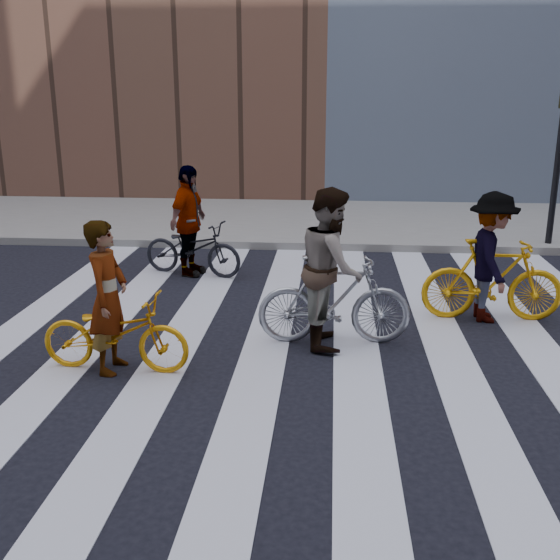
# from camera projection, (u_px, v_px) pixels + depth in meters

# --- Properties ---
(ground) EXTENTS (100.00, 100.00, 0.00)m
(ground) POSITION_uv_depth(u_px,v_px,m) (311.00, 351.00, 7.88)
(ground) COLOR black
(ground) RESTS_ON ground
(sidewalk_far) EXTENTS (100.00, 5.00, 0.15)m
(sidewalk_far) POSITION_uv_depth(u_px,v_px,m) (323.00, 222.00, 15.03)
(sidewalk_far) COLOR gray
(sidewalk_far) RESTS_ON ground
(zebra_crosswalk) EXTENTS (8.25, 10.00, 0.01)m
(zebra_crosswalk) POSITION_uv_depth(u_px,v_px,m) (311.00, 350.00, 7.88)
(zebra_crosswalk) COLOR silver
(zebra_crosswalk) RESTS_ON ground
(bike_yellow_left) EXTENTS (1.71, 0.68, 0.88)m
(bike_yellow_left) POSITION_uv_depth(u_px,v_px,m) (115.00, 333.00, 7.24)
(bike_yellow_left) COLOR orange
(bike_yellow_left) RESTS_ON ground
(bike_silver_mid) EXTENTS (1.89, 0.63, 1.12)m
(bike_silver_mid) POSITION_uv_depth(u_px,v_px,m) (334.00, 300.00, 7.97)
(bike_silver_mid) COLOR #9A9EA3
(bike_silver_mid) RESTS_ON ground
(bike_yellow_right) EXTENTS (1.87, 0.54, 1.12)m
(bike_yellow_right) POSITION_uv_depth(u_px,v_px,m) (493.00, 280.00, 8.78)
(bike_yellow_right) COLOR orange
(bike_yellow_right) RESTS_ON ground
(bike_dark_rear) EXTENTS (1.84, 1.04, 0.92)m
(bike_dark_rear) POSITION_uv_depth(u_px,v_px,m) (193.00, 248.00, 10.94)
(bike_dark_rear) COLOR black
(bike_dark_rear) RESTS_ON ground
(rider_left) EXTENTS (0.45, 0.65, 1.71)m
(rider_left) POSITION_uv_depth(u_px,v_px,m) (108.00, 297.00, 7.12)
(rider_left) COLOR slate
(rider_left) RESTS_ON ground
(rider_mid) EXTENTS (0.79, 0.98, 1.94)m
(rider_mid) POSITION_uv_depth(u_px,v_px,m) (331.00, 268.00, 7.86)
(rider_mid) COLOR slate
(rider_mid) RESTS_ON ground
(rider_right) EXTENTS (0.66, 1.14, 1.75)m
(rider_right) POSITION_uv_depth(u_px,v_px,m) (491.00, 257.00, 8.70)
(rider_right) COLOR slate
(rider_right) RESTS_ON ground
(rider_rear) EXTENTS (0.71, 1.16, 1.84)m
(rider_rear) POSITION_uv_depth(u_px,v_px,m) (188.00, 221.00, 10.81)
(rider_rear) COLOR slate
(rider_rear) RESTS_ON ground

